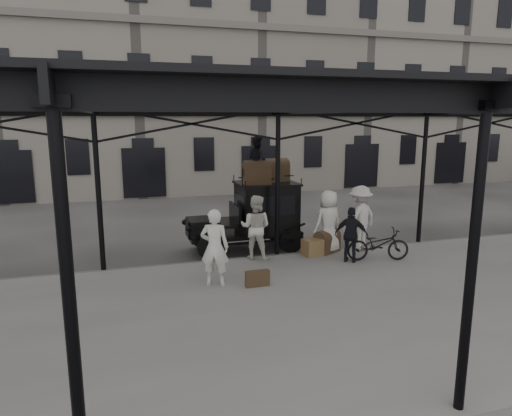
# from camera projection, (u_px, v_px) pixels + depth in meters

# --- Properties ---
(ground) EXTENTS (120.00, 120.00, 0.00)m
(ground) POSITION_uv_depth(u_px,v_px,m) (302.00, 281.00, 11.97)
(ground) COLOR #383533
(ground) RESTS_ON ground
(platform) EXTENTS (28.00, 8.00, 0.15)m
(platform) POSITION_uv_depth(u_px,v_px,m) (337.00, 308.00, 10.07)
(platform) COLOR slate
(platform) RESTS_ON ground
(canopy) EXTENTS (22.50, 9.00, 4.74)m
(canopy) POSITION_uv_depth(u_px,v_px,m) (338.00, 99.00, 9.46)
(canopy) COLOR black
(canopy) RESTS_ON ground
(building_frontage) EXTENTS (64.00, 8.00, 14.00)m
(building_frontage) POSITION_uv_depth(u_px,v_px,m) (190.00, 71.00, 27.53)
(building_frontage) COLOR slate
(building_frontage) RESTS_ON ground
(taxi) EXTENTS (3.65, 1.55, 2.18)m
(taxi) POSITION_uv_depth(u_px,v_px,m) (257.00, 213.00, 14.69)
(taxi) COLOR black
(taxi) RESTS_ON ground
(porter_left) EXTENTS (0.82, 0.68, 1.91)m
(porter_left) POSITION_uv_depth(u_px,v_px,m) (215.00, 247.00, 11.11)
(porter_left) COLOR silver
(porter_left) RESTS_ON platform
(porter_midleft) EXTENTS (1.15, 1.09, 1.88)m
(porter_midleft) POSITION_uv_depth(u_px,v_px,m) (256.00, 227.00, 13.24)
(porter_midleft) COLOR silver
(porter_midleft) RESTS_ON platform
(porter_centre) EXTENTS (1.06, 0.82, 1.92)m
(porter_centre) POSITION_uv_depth(u_px,v_px,m) (328.00, 222.00, 13.89)
(porter_centre) COLOR silver
(porter_centre) RESTS_ON platform
(porter_official) EXTENTS (0.99, 0.86, 1.60)m
(porter_official) POSITION_uv_depth(u_px,v_px,m) (351.00, 235.00, 12.94)
(porter_official) COLOR black
(porter_official) RESTS_ON platform
(porter_right) EXTENTS (1.49, 1.19, 2.02)m
(porter_right) POSITION_uv_depth(u_px,v_px,m) (360.00, 218.00, 14.18)
(porter_right) COLOR silver
(porter_right) RESTS_ON platform
(bicycle) EXTENTS (1.89, 1.04, 0.94)m
(bicycle) POSITION_uv_depth(u_px,v_px,m) (378.00, 244.00, 13.15)
(bicycle) COLOR black
(bicycle) RESTS_ON platform
(porter_roof) EXTENTS (0.72, 0.83, 1.48)m
(porter_roof) POSITION_uv_depth(u_px,v_px,m) (257.00, 160.00, 14.26)
(porter_roof) COLOR black
(porter_roof) RESTS_ON taxi
(steamer_trunk_roof_near) EXTENTS (0.89, 0.59, 0.62)m
(steamer_trunk_roof_near) POSITION_uv_depth(u_px,v_px,m) (257.00, 174.00, 14.19)
(steamer_trunk_roof_near) COLOR #41351E
(steamer_trunk_roof_near) RESTS_ON taxi
(steamer_trunk_roof_far) EXTENTS (0.94, 0.68, 0.62)m
(steamer_trunk_roof_far) POSITION_uv_depth(u_px,v_px,m) (275.00, 172.00, 14.82)
(steamer_trunk_roof_far) COLOR #41351E
(steamer_trunk_roof_far) RESTS_ON taxi
(steamer_trunk_platform) EXTENTS (0.94, 0.81, 0.59)m
(steamer_trunk_platform) POSITION_uv_depth(u_px,v_px,m) (327.00, 243.00, 14.01)
(steamer_trunk_platform) COLOR #41351E
(steamer_trunk_platform) RESTS_ON platform
(wicker_hamper) EXTENTS (0.67, 0.55, 0.50)m
(wicker_hamper) POSITION_uv_depth(u_px,v_px,m) (313.00, 247.00, 13.67)
(wicker_hamper) COLOR olive
(wicker_hamper) RESTS_ON platform
(suitcase_upright) EXTENTS (0.33, 0.62, 0.45)m
(suitcase_upright) POSITION_uv_depth(u_px,v_px,m) (317.00, 246.00, 13.93)
(suitcase_upright) COLOR #41351E
(suitcase_upright) RESTS_ON platform
(suitcase_flat) EXTENTS (0.60, 0.16, 0.40)m
(suitcase_flat) POSITION_uv_depth(u_px,v_px,m) (257.00, 278.00, 11.15)
(suitcase_flat) COLOR #41351E
(suitcase_flat) RESTS_ON platform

